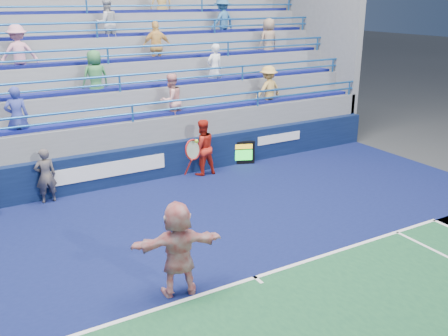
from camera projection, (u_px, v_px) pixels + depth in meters
ground at (255, 278)px, 10.10m from camera, size 120.00×120.00×0.00m
sponsor_wall at (138, 165)px, 15.23m from camera, size 18.00×0.32×1.10m
bleacher_stand at (99, 110)px, 17.99m from camera, size 18.00×5.60×6.13m
serve_speed_board at (238, 153)px, 16.86m from camera, size 1.12×0.54×0.80m
tennis_player at (178, 249)px, 9.31m from camera, size 1.83×0.98×3.02m
line_judge at (46, 176)px, 13.60m from camera, size 0.58×0.39×1.55m
ball_girl at (202, 147)px, 15.74m from camera, size 0.89×0.70×1.80m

